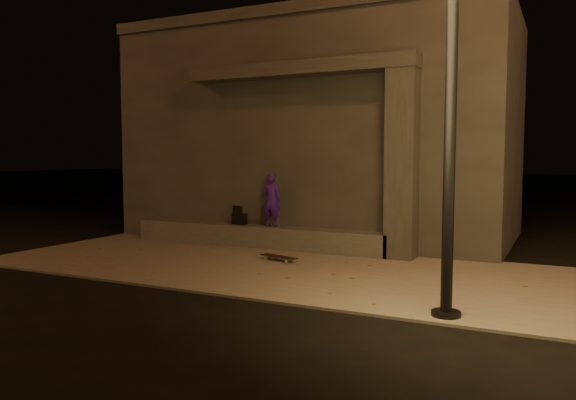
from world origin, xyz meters
The scene contains 9 objects.
ground centered at (0.00, 0.00, 0.00)m, with size 120.00×120.00×0.00m, color black.
sidewalk centered at (0.00, 2.00, 0.02)m, with size 11.00×4.40×0.04m, color slate.
building centered at (-1.00, 6.49, 2.61)m, with size 9.00×5.10×5.22m.
ledge centered at (-1.50, 3.75, 0.27)m, with size 6.00×0.55×0.45m, color #4E4C47.
column centered at (1.70, 3.75, 1.84)m, with size 0.55×0.55×3.60m, color #353230.
canopy centered at (-0.50, 3.80, 3.78)m, with size 5.00×0.70×0.28m, color #353230.
skateboarder centered at (-1.12, 3.75, 1.06)m, with size 0.42×0.27×1.14m, color #3D1691.
backpack centered at (-1.93, 3.75, 0.63)m, with size 0.33×0.24×0.42m.
skateboard centered at (-0.27, 2.43, 0.11)m, with size 0.83×0.42×0.09m.
Camera 1 is at (4.51, -6.80, 2.00)m, focal length 35.00 mm.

